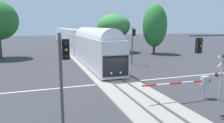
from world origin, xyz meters
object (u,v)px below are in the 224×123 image
object	(u,v)px
elm_centre_background	(114,26)
maple_right_background	(155,26)
traffic_signal_far_side	(133,40)
traffic_signal_near_left	(64,69)
crossing_gate_near	(198,82)
commuter_train	(73,39)
crossing_signal_mast	(222,73)

from	to	relation	value
elm_centre_background	maple_right_background	bearing A→B (deg)	-36.94
elm_centre_background	maple_right_background	world-z (taller)	maple_right_background
traffic_signal_far_side	traffic_signal_near_left	distance (m)	21.16
crossing_gate_near	traffic_signal_far_side	distance (m)	15.35
commuter_train	traffic_signal_far_side	bearing A→B (deg)	-75.34
traffic_signal_far_side	maple_right_background	xyz separation A→B (m)	(9.28, 9.94, 2.04)
crossing_signal_mast	traffic_signal_near_left	world-z (taller)	traffic_signal_near_left
crossing_gate_near	crossing_signal_mast	distance (m)	1.90
commuter_train	elm_centre_background	distance (m)	10.75
crossing_gate_near	elm_centre_background	distance (m)	30.82
commuter_train	traffic_signal_far_side	distance (m)	22.57
elm_centre_background	traffic_signal_near_left	bearing A→B (deg)	-113.19
traffic_signal_near_left	maple_right_background	world-z (taller)	maple_right_background
crossing_signal_mast	maple_right_background	size ratio (longest dim) A/B	0.36
crossing_gate_near	maple_right_background	xyz separation A→B (m)	(10.64, 25.04, 4.37)
traffic_signal_near_left	maple_right_background	distance (m)	34.71
traffic_signal_near_left	crossing_gate_near	bearing A→B (deg)	13.37
commuter_train	crossing_gate_near	xyz separation A→B (m)	(4.34, -36.92, -1.33)
crossing_signal_mast	elm_centre_background	xyz separation A→B (m)	(2.14, 31.14, 3.41)
crossing_gate_near	traffic_signal_near_left	size ratio (longest dim) A/B	1.12
commuter_train	maple_right_background	distance (m)	19.36
crossing_gate_near	elm_centre_background	size ratio (longest dim) A/B	0.73
commuter_train	crossing_signal_mast	size ratio (longest dim) A/B	17.71
commuter_train	traffic_signal_far_side	size ratio (longest dim) A/B	11.56
crossing_signal_mast	maple_right_background	xyz separation A→B (m)	(9.15, 25.87, 3.54)
crossing_gate_near	maple_right_background	world-z (taller)	maple_right_background
commuter_train	maple_right_background	bearing A→B (deg)	-38.40
crossing_gate_near	commuter_train	bearing A→B (deg)	96.70
crossing_gate_near	elm_centre_background	xyz separation A→B (m)	(3.64, 30.31, 4.24)
traffic_signal_near_left	crossing_signal_mast	bearing A→B (deg)	7.85
elm_centre_background	maple_right_background	size ratio (longest dim) A/B	0.82
traffic_signal_near_left	elm_centre_background	bearing A→B (deg)	66.81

